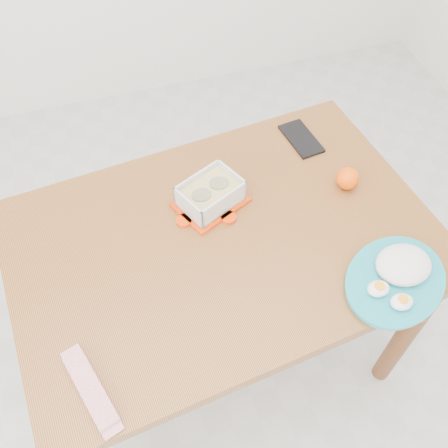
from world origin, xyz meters
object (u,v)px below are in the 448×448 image
object	(u,v)px
orange_fruit	(348,178)
smartphone	(301,139)
food_container	(211,195)
rice_plate	(398,274)
dining_table	(224,260)

from	to	relation	value
orange_fruit	smartphone	xyz separation A→B (m)	(-0.05, 0.22, -0.03)
food_container	orange_fruit	bearing A→B (deg)	-32.53
food_container	rice_plate	world-z (taller)	food_container
dining_table	rice_plate	size ratio (longest dim) A/B	3.08
dining_table	rice_plate	bearing A→B (deg)	-40.47
dining_table	smartphone	distance (m)	0.46
orange_fruit	rice_plate	xyz separation A→B (m)	(-0.02, -0.32, -0.01)
food_container	smartphone	distance (m)	0.38
food_container	smartphone	size ratio (longest dim) A/B	1.43
food_container	smartphone	world-z (taller)	food_container
dining_table	food_container	world-z (taller)	food_container
dining_table	food_container	bearing A→B (deg)	83.79
food_container	orange_fruit	size ratio (longest dim) A/B	3.51
dining_table	food_container	xyz separation A→B (m)	(-0.00, 0.12, 0.15)
orange_fruit	smartphone	distance (m)	0.22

